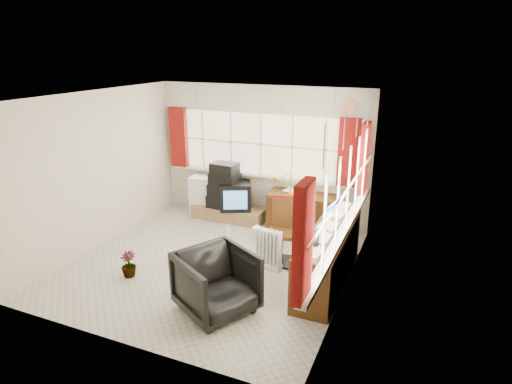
# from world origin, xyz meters

# --- Properties ---
(ground) EXTENTS (4.00, 4.00, 0.00)m
(ground) POSITION_xyz_m (0.00, 0.00, 0.00)
(ground) COLOR beige
(ground) RESTS_ON ground
(room_walls) EXTENTS (4.00, 4.00, 4.00)m
(room_walls) POSITION_xyz_m (0.00, 0.00, 1.50)
(room_walls) COLOR beige
(room_walls) RESTS_ON ground
(window_back) EXTENTS (3.70, 0.12, 3.60)m
(window_back) POSITION_xyz_m (0.00, 1.94, 0.95)
(window_back) COLOR beige
(window_back) RESTS_ON room_walls
(window_right) EXTENTS (0.12, 3.70, 3.60)m
(window_right) POSITION_xyz_m (1.94, 0.00, 0.95)
(window_right) COLOR beige
(window_right) RESTS_ON room_walls
(curtains) EXTENTS (3.83, 3.83, 1.15)m
(curtains) POSITION_xyz_m (0.92, 0.93, 1.46)
(curtains) COLOR maroon
(curtains) RESTS_ON room_walls
(overhead_cabinets) EXTENTS (3.98, 3.98, 0.48)m
(overhead_cabinets) POSITION_xyz_m (0.98, 0.98, 2.25)
(overhead_cabinets) COLOR white
(overhead_cabinets) RESTS_ON room_walls
(desk) EXTENTS (1.21, 0.64, 0.72)m
(desk) POSITION_xyz_m (0.87, 1.78, 0.38)
(desk) COLOR #4E2C12
(desk) RESTS_ON ground
(desk_lamp) EXTENTS (0.15, 0.13, 0.42)m
(desk_lamp) POSITION_xyz_m (0.70, 1.65, 0.97)
(desk_lamp) COLOR #E3BA09
(desk_lamp) RESTS_ON desk
(task_chair) EXTENTS (0.49, 0.51, 1.01)m
(task_chair) POSITION_xyz_m (0.94, 0.56, 0.54)
(task_chair) COLOR black
(task_chair) RESTS_ON ground
(office_chair) EXTENTS (1.16, 1.16, 0.78)m
(office_chair) POSITION_xyz_m (0.64, -1.04, 0.39)
(office_chair) COLOR black
(office_chair) RESTS_ON ground
(radiator) EXTENTS (0.43, 0.23, 0.61)m
(radiator) POSITION_xyz_m (0.83, 0.23, 0.25)
(radiator) COLOR white
(radiator) RESTS_ON ground
(credenza) EXTENTS (0.50, 2.00, 0.85)m
(credenza) POSITION_xyz_m (1.73, 0.20, 0.40)
(credenza) COLOR #4E2C12
(credenza) RESTS_ON ground
(file_tray) EXTENTS (0.37, 0.44, 0.13)m
(file_tray) POSITION_xyz_m (1.56, -0.32, 0.81)
(file_tray) COLOR black
(file_tray) RESTS_ON credenza
(tv_bench) EXTENTS (1.40, 0.50, 0.25)m
(tv_bench) POSITION_xyz_m (-0.55, 1.72, 0.12)
(tv_bench) COLOR olive
(tv_bench) RESTS_ON ground
(crt_tv) EXTENTS (0.72, 0.70, 0.51)m
(crt_tv) POSITION_xyz_m (-0.39, 1.69, 0.51)
(crt_tv) COLOR black
(crt_tv) RESTS_ON tv_bench
(hifi_stack) EXTENTS (0.66, 0.45, 0.86)m
(hifi_stack) POSITION_xyz_m (-0.60, 1.67, 0.64)
(hifi_stack) COLOR black
(hifi_stack) RESTS_ON tv_bench
(mini_fridge) EXTENTS (0.52, 0.52, 0.77)m
(mini_fridge) POSITION_xyz_m (-1.13, 1.80, 0.38)
(mini_fridge) COLOR white
(mini_fridge) RESTS_ON ground
(spray_bottle_a) EXTENTS (0.16, 0.16, 0.33)m
(spray_bottle_a) POSITION_xyz_m (-0.12, 0.79, 0.16)
(spray_bottle_a) COLOR silver
(spray_bottle_a) RESTS_ON ground
(spray_bottle_b) EXTENTS (0.13, 0.13, 0.21)m
(spray_bottle_b) POSITION_xyz_m (-0.29, 0.53, 0.10)
(spray_bottle_b) COLOR #98E3D0
(spray_bottle_b) RESTS_ON ground
(flower_vase) EXTENTS (0.26, 0.26, 0.38)m
(flower_vase) POSITION_xyz_m (-0.91, -0.78, 0.19)
(flower_vase) COLOR black
(flower_vase) RESTS_ON ground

